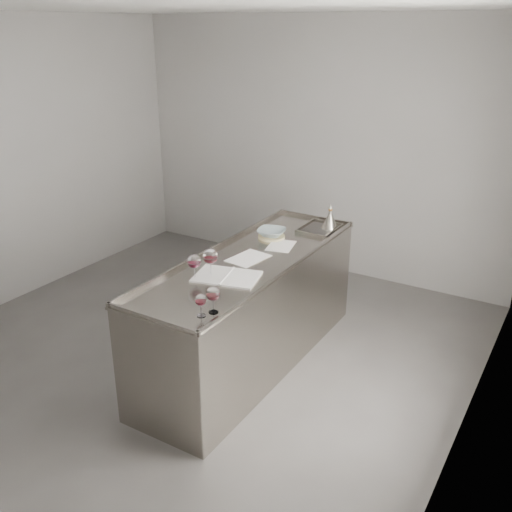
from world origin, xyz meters
The scene contains 12 objects.
room_shell centered at (0.00, 0.00, 1.40)m, with size 4.54×5.04×2.84m.
counter centered at (0.50, 0.30, 0.47)m, with size 0.77×2.42×0.97m.
wine_glass_left centered at (0.37, -0.25, 1.08)m, with size 0.10×0.10×0.20m.
wine_glass_middle centered at (0.43, -0.14, 1.10)m, with size 0.11×0.11×0.22m.
wine_glass_right centered at (0.78, -0.60, 1.07)m, with size 0.09×0.09×0.18m.
wine_glass_small centered at (0.74, -0.68, 1.05)m, with size 0.08×0.08×0.15m.
notebook centered at (0.54, -0.09, 0.95)m, with size 0.53×0.43×0.02m.
loose_paper_top centered at (0.57, 0.68, 0.94)m, with size 0.20×0.29×0.00m, color white.
loose_paper_under centered at (0.48, 0.30, 0.94)m, with size 0.24×0.34×0.00m, color white.
trivet centered at (0.40, 0.81, 0.95)m, with size 0.24×0.24×0.02m, color #C7B881.
ceramic_bowl centered at (0.40, 0.81, 0.99)m, with size 0.24×0.24×0.06m, color gray.
wine_funnel centered at (0.73, 1.31, 1.01)m, with size 0.16×0.16×0.23m.
Camera 1 is at (2.72, -3.27, 2.68)m, focal length 40.00 mm.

